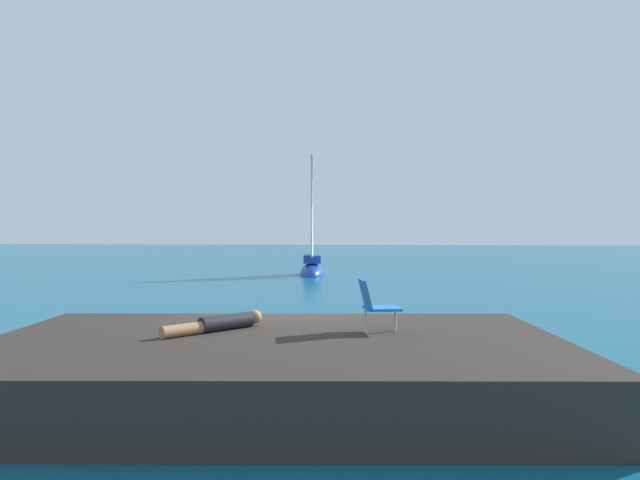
# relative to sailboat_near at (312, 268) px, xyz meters

# --- Properties ---
(ground_plane) EXTENTS (160.00, 160.00, 0.00)m
(ground_plane) POSITION_rel_sailboat_near_xyz_m (1.80, -19.17, -0.38)
(ground_plane) COLOR #0F5675
(shore_ledge) EXTENTS (8.58, 5.50, 0.86)m
(shore_ledge) POSITION_rel_sailboat_near_xyz_m (2.10, -22.17, 0.05)
(shore_ledge) COLOR #2D2823
(shore_ledge) RESTS_ON ground
(boulder_seaward) EXTENTS (1.59, 1.69, 0.92)m
(boulder_seaward) POSITION_rel_sailboat_near_xyz_m (1.56, -19.75, -0.38)
(boulder_seaward) COLOR #2F2520
(boulder_seaward) RESTS_ON ground
(boulder_inland) EXTENTS (1.29, 1.30, 0.70)m
(boulder_inland) POSITION_rel_sailboat_near_xyz_m (3.05, -20.05, -0.38)
(boulder_inland) COLOR #322425
(boulder_inland) RESTS_ON ground
(sailboat_near) EXTENTS (1.72, 3.89, 7.09)m
(sailboat_near) POSITION_rel_sailboat_near_xyz_m (0.00, 0.00, 0.00)
(sailboat_near) COLOR #193D99
(sailboat_near) RESTS_ON ground
(person_sunbather) EXTENTS (1.24, 1.43, 0.25)m
(person_sunbather) POSITION_rel_sailboat_near_xyz_m (1.14, -21.73, 0.59)
(person_sunbather) COLOR black
(person_sunbather) RESTS_ON shore_ledge
(beach_chair) EXTENTS (0.68, 0.59, 0.80)m
(beach_chair) POSITION_rel_sailboat_near_xyz_m (3.50, -21.54, 0.92)
(beach_chair) COLOR blue
(beach_chair) RESTS_ON shore_ledge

